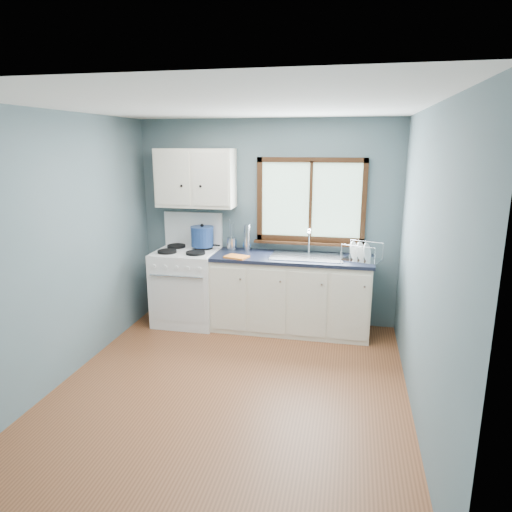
% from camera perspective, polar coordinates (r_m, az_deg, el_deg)
% --- Properties ---
extents(floor, '(3.20, 3.60, 0.02)m').
position_cam_1_polar(floor, '(4.42, -3.16, -16.28)').
color(floor, brown).
rests_on(floor, ground).
extents(ceiling, '(3.20, 3.60, 0.02)m').
position_cam_1_polar(ceiling, '(3.83, -3.68, 18.38)').
color(ceiling, white).
rests_on(ceiling, wall_back).
extents(wall_back, '(3.20, 0.02, 2.50)m').
position_cam_1_polar(wall_back, '(5.67, 1.40, 4.16)').
color(wall_back, slate).
rests_on(wall_back, ground).
extents(wall_front, '(3.20, 0.02, 2.50)m').
position_cam_1_polar(wall_front, '(2.33, -15.30, -10.92)').
color(wall_front, slate).
rests_on(wall_front, ground).
extents(wall_left, '(0.02, 3.60, 2.50)m').
position_cam_1_polar(wall_left, '(4.62, -23.06, 0.79)').
color(wall_left, slate).
rests_on(wall_left, ground).
extents(wall_right, '(0.02, 3.60, 2.50)m').
position_cam_1_polar(wall_right, '(3.85, 20.40, -1.41)').
color(wall_right, slate).
rests_on(wall_right, ground).
extents(gas_range, '(0.76, 0.69, 1.36)m').
position_cam_1_polar(gas_range, '(5.78, -8.59, -3.53)').
color(gas_range, white).
rests_on(gas_range, floor).
extents(base_cabinets, '(1.85, 0.60, 0.88)m').
position_cam_1_polar(base_cabinets, '(5.52, 4.38, -5.17)').
color(base_cabinets, '#EEE5CA').
rests_on(base_cabinets, floor).
extents(countertop, '(1.89, 0.64, 0.04)m').
position_cam_1_polar(countertop, '(5.38, 4.48, -0.23)').
color(countertop, black).
rests_on(countertop, base_cabinets).
extents(sink, '(0.84, 0.46, 0.44)m').
position_cam_1_polar(sink, '(5.37, 6.38, -0.75)').
color(sink, silver).
rests_on(sink, countertop).
extents(window, '(1.36, 0.10, 1.03)m').
position_cam_1_polar(window, '(5.52, 6.83, 6.18)').
color(window, '#9EC6A8').
rests_on(window, wall_back).
extents(upper_cabinets, '(0.95, 0.35, 0.70)m').
position_cam_1_polar(upper_cabinets, '(5.64, -7.57, 9.63)').
color(upper_cabinets, '#EEE5CA').
rests_on(upper_cabinets, wall_back).
extents(skillet, '(0.37, 0.27, 0.05)m').
position_cam_1_polar(skillet, '(5.74, -6.69, 1.48)').
color(skillet, black).
rests_on(skillet, gas_range).
extents(stockpot, '(0.38, 0.38, 0.28)m').
position_cam_1_polar(stockpot, '(5.70, -6.73, 2.47)').
color(stockpot, navy).
rests_on(stockpot, gas_range).
extents(utensil_crock, '(0.14, 0.14, 0.38)m').
position_cam_1_polar(utensil_crock, '(5.67, -3.05, 1.56)').
color(utensil_crock, silver).
rests_on(utensil_crock, countertop).
extents(thermos, '(0.08, 0.08, 0.32)m').
position_cam_1_polar(thermos, '(5.60, -1.12, 2.30)').
color(thermos, silver).
rests_on(thermos, countertop).
extents(soap_bottle, '(0.12, 0.12, 0.26)m').
position_cam_1_polar(soap_bottle, '(5.66, -1.14, 2.11)').
color(soap_bottle, blue).
rests_on(soap_bottle, countertop).
extents(dish_towel, '(0.30, 0.25, 0.02)m').
position_cam_1_polar(dish_towel, '(5.29, -2.44, -0.10)').
color(dish_towel, orange).
rests_on(dish_towel, countertop).
extents(dish_rack, '(0.49, 0.43, 0.21)m').
position_cam_1_polar(dish_rack, '(5.28, 13.01, 0.05)').
color(dish_rack, silver).
rests_on(dish_rack, countertop).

